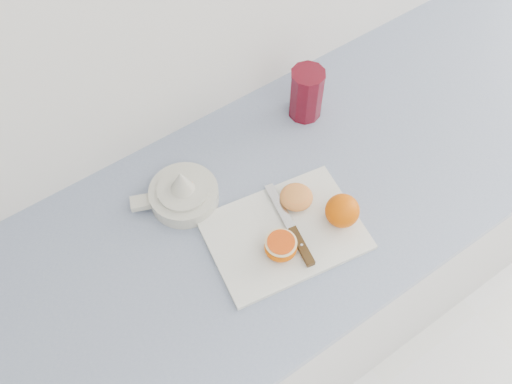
% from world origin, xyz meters
% --- Properties ---
extents(counter, '(2.49, 0.64, 0.89)m').
position_xyz_m(counter, '(-0.23, 1.70, 0.45)').
color(counter, silver).
rests_on(counter, ground).
extents(cutting_board, '(0.36, 0.28, 0.01)m').
position_xyz_m(cutting_board, '(-0.25, 1.62, 0.90)').
color(cutting_board, silver).
rests_on(cutting_board, counter).
extents(whole_orange, '(0.07, 0.07, 0.07)m').
position_xyz_m(whole_orange, '(-0.14, 1.58, 0.94)').
color(whole_orange, '#F76C00').
rests_on(whole_orange, cutting_board).
extents(half_orange, '(0.07, 0.07, 0.04)m').
position_xyz_m(half_orange, '(-0.29, 1.59, 0.92)').
color(half_orange, '#F76C00').
rests_on(half_orange, cutting_board).
extents(squeezed_shell, '(0.07, 0.07, 0.03)m').
position_xyz_m(squeezed_shell, '(-0.19, 1.67, 0.92)').
color(squeezed_shell, orange).
rests_on(squeezed_shell, cutting_board).
extents(paring_knife, '(0.06, 0.21, 0.01)m').
position_xyz_m(paring_knife, '(-0.24, 1.59, 0.91)').
color(paring_knife, '#422A13').
rests_on(paring_knife, cutting_board).
extents(citrus_juicer, '(0.19, 0.15, 0.10)m').
position_xyz_m(citrus_juicer, '(-0.39, 1.82, 0.92)').
color(citrus_juicer, silver).
rests_on(citrus_juicer, counter).
extents(red_tumbler, '(0.08, 0.08, 0.14)m').
position_xyz_m(red_tumbler, '(-0.01, 1.87, 0.95)').
color(red_tumbler, '#5F0A17').
rests_on(red_tumbler, counter).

